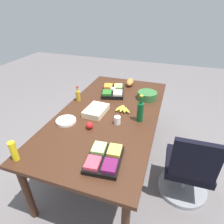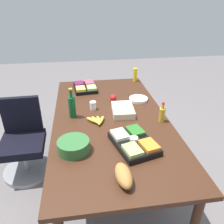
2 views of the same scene
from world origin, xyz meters
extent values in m
plane|color=slate|center=(0.00, 0.00, 0.00)|extent=(10.00, 10.00, 0.00)
cube|color=#3D2214|center=(0.00, 0.00, 0.77)|extent=(2.23, 1.15, 0.04)
cylinder|color=#3D2214|center=(1.02, -0.49, 0.37)|extent=(0.07, 0.07, 0.75)
cylinder|color=#3D2214|center=(1.02, 0.49, 0.37)|extent=(0.07, 0.07, 0.75)
cylinder|color=gray|center=(0.19, 0.98, 0.03)|extent=(0.56, 0.56, 0.05)
cylinder|color=gray|center=(0.19, 0.98, 0.23)|extent=(0.06, 0.06, 0.36)
cube|color=black|center=(0.19, 0.98, 0.41)|extent=(0.49, 0.49, 0.09)
cube|color=black|center=(0.41, 0.98, 0.67)|extent=(0.07, 0.43, 0.44)
ellipsoid|color=yellow|center=(-0.09, 0.11, 0.81)|extent=(0.17, 0.10, 0.04)
ellipsoid|color=yellow|center=(-0.08, 0.13, 0.81)|extent=(0.17, 0.04, 0.04)
ellipsoid|color=gold|center=(-0.08, 0.16, 0.81)|extent=(0.17, 0.10, 0.04)
ellipsoid|color=yellow|center=(-0.07, 0.19, 0.81)|extent=(0.15, 0.14, 0.04)
cylinder|color=#2F6432|center=(-0.50, 0.37, 0.84)|extent=(0.31, 0.31, 0.10)
cylinder|color=white|center=(0.36, -0.39, 0.80)|extent=(0.27, 0.27, 0.03)
cube|color=black|center=(-0.51, -0.13, 0.81)|extent=(0.48, 0.40, 0.05)
cube|color=orange|center=(-0.60, -0.23, 0.85)|extent=(0.19, 0.16, 0.03)
cube|color=#2A6925|center=(-0.38, -0.17, 0.85)|extent=(0.19, 0.16, 0.03)
cube|color=#98BF65|center=(-0.64, -0.08, 0.85)|extent=(0.19, 0.16, 0.03)
cube|color=silver|center=(-0.41, -0.02, 0.85)|extent=(0.19, 0.16, 0.03)
cylinder|color=white|center=(-0.51, -0.13, 0.85)|extent=(0.09, 0.09, 0.04)
cylinder|color=#0D4C24|center=(0.07, 0.38, 0.90)|extent=(0.08, 0.08, 0.22)
cylinder|color=#0D4C24|center=(0.07, 0.38, 1.05)|extent=(0.03, 0.03, 0.08)
cylinder|color=gold|center=(0.07, 0.38, 1.10)|extent=(0.04, 0.04, 0.01)
cylinder|color=yellow|center=(1.00, -0.50, 0.88)|extent=(0.07, 0.07, 0.19)
sphere|color=red|center=(0.39, -0.09, 0.82)|extent=(0.08, 0.08, 0.08)
cylinder|color=gold|center=(-0.14, -0.49, 0.86)|extent=(0.07, 0.07, 0.14)
cylinder|color=gold|center=(-0.14, -0.49, 0.95)|extent=(0.03, 0.03, 0.05)
cylinder|color=red|center=(-0.14, -0.49, 0.99)|extent=(0.03, 0.03, 0.01)
cube|color=black|center=(0.79, 0.22, 0.81)|extent=(0.39, 0.31, 0.04)
cube|color=#AADE7B|center=(0.70, 0.15, 0.84)|extent=(0.15, 0.13, 0.03)
cube|color=#EA4357|center=(0.88, 0.16, 0.84)|extent=(0.15, 0.13, 0.03)
cube|color=#F4CA4D|center=(0.69, 0.29, 0.84)|extent=(0.15, 0.13, 0.03)
cube|color=#64184C|center=(0.87, 0.30, 0.84)|extent=(0.15, 0.13, 0.03)
cube|color=beige|center=(0.08, -0.14, 0.82)|extent=(0.33, 0.24, 0.07)
cylinder|color=white|center=(0.21, 0.16, 0.83)|extent=(0.08, 0.08, 0.09)
ellipsoid|color=#A97335|center=(-0.89, 0.03, 0.84)|extent=(0.25, 0.13, 0.10)
camera|label=1|loc=(1.86, 0.65, 1.97)|focal=30.33mm
camera|label=2|loc=(-2.01, 0.28, 1.95)|focal=36.43mm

